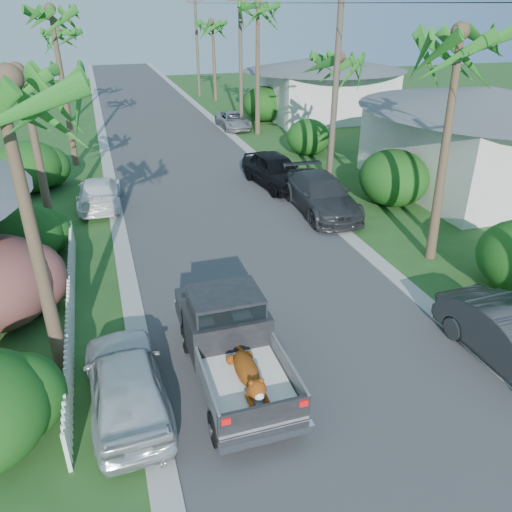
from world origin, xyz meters
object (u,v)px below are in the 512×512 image
object	(u,v)px
parked_car_rf	(275,170)
parked_car_ln	(126,382)
parked_car_lf	(99,193)
palm_r_c	(258,6)
palm_l_c	(50,10)
utility_pole_b	(335,96)
utility_pole_c	(241,62)
pickup_truck	(229,335)
house_right_far	(324,90)
palm_l_b	(21,72)
parked_car_rm	(321,195)
palm_l_d	(55,31)
utility_pole_d	(197,46)
house_right_near	(479,142)
palm_r_b	(338,58)
parked_car_rd	(233,121)
palm_r_d	(213,22)
palm_r_a	(465,34)

from	to	relation	value
parked_car_rf	parked_car_ln	size ratio (longest dim) A/B	1.13
parked_car_lf	palm_r_c	distance (m)	17.45
palm_l_c	utility_pole_b	bearing A→B (deg)	-37.81
utility_pole_c	parked_car_rf	bearing A→B (deg)	-98.75
palm_l_c	pickup_truck	bearing A→B (deg)	-79.21
house_right_far	utility_pole_b	bearing A→B (deg)	-113.52
palm_l_b	palm_l_c	size ratio (longest dim) A/B	0.80
parked_car_rm	palm_r_c	size ratio (longest dim) A/B	0.57
parked_car_rf	palm_l_b	world-z (taller)	palm_l_b
palm_l_c	palm_r_c	xyz separation A→B (m)	(12.20, 4.00, 0.20)
pickup_truck	palm_r_c	world-z (taller)	palm_r_c
palm_l_d	utility_pole_d	world-z (taller)	utility_pole_d
parked_car_rm	palm_l_b	bearing A→B (deg)	178.11
parked_car_rf	utility_pole_d	xyz separation A→B (m)	(2.00, 28.00, 3.79)
pickup_truck	parked_car_ln	size ratio (longest dim) A/B	1.21
parked_car_lf	utility_pole_b	size ratio (longest dim) A/B	0.49
parked_car_rf	house_right_near	distance (m)	9.97
palm_l_c	palm_l_d	world-z (taller)	palm_l_c
palm_l_c	palm_r_c	world-z (taller)	palm_r_c
palm_r_c	utility_pole_d	xyz separation A→B (m)	(-0.60, 17.00, -3.51)
palm_r_b	pickup_truck	bearing A→B (deg)	-124.21
parked_car_rd	palm_l_d	bearing A→B (deg)	152.09
parked_car_ln	palm_l_d	world-z (taller)	palm_l_d
parked_car_rm	parked_car_lf	world-z (taller)	parked_car_rm
parked_car_ln	palm_r_c	distance (m)	27.88
parked_car_ln	palm_r_d	size ratio (longest dim) A/B	0.53
pickup_truck	palm_r_c	distance (m)	26.35
palm_l_d	utility_pole_c	bearing A→B (deg)	-26.38
pickup_truck	utility_pole_d	distance (m)	41.84
parked_car_rd	utility_pole_b	distance (m)	15.59
pickup_truck	house_right_near	world-z (taller)	house_right_near
parked_car_lf	utility_pole_d	xyz separation A→B (m)	(10.48, 28.23, 3.95)
palm_r_a	utility_pole_b	distance (m)	7.58
palm_l_b	utility_pole_b	world-z (taller)	utility_pole_b
parked_car_rd	utility_pole_d	xyz separation A→B (m)	(0.60, 14.95, 4.02)
parked_car_rd	palm_l_b	size ratio (longest dim) A/B	0.57
palm_l_c	palm_r_c	bearing A→B (deg)	18.15
utility_pole_c	palm_l_d	bearing A→B (deg)	153.62
palm_l_d	utility_pole_d	xyz separation A→B (m)	(12.10, 9.00, -1.84)
parked_car_ln	house_right_near	world-z (taller)	house_right_near
palm_r_c	palm_r_d	size ratio (longest dim) A/B	1.17
parked_car_rf	utility_pole_c	world-z (taller)	utility_pole_c
parked_car_rd	palm_l_c	xyz separation A→B (m)	(-11.00, -6.05, 7.33)
parked_car_rd	palm_l_b	xyz separation A→B (m)	(-11.80, -16.05, 5.57)
palm_r_c	parked_car_rm	bearing A→B (deg)	-97.09
palm_r_c	house_right_near	xyz separation A→B (m)	(6.80, -14.00, -5.89)
house_right_near	house_right_far	bearing A→B (deg)	90.00
palm_l_d	utility_pole_c	size ratio (longest dim) A/B	0.86
palm_l_c	utility_pole_d	xyz separation A→B (m)	(11.60, 21.00, -3.31)
parked_car_rf	palm_r_b	world-z (taller)	palm_r_b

